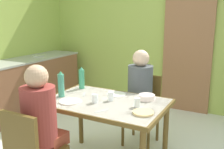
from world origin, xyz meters
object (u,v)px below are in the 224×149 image
at_px(kitchen_counter, 26,85).
at_px(person_far_diner, 140,86).
at_px(person_near_diner, 40,114).
at_px(water_bottle_green_near, 61,85).
at_px(dining_table, 105,109).
at_px(serving_bowl_center, 147,97).
at_px(chair_far_diner, 143,105).
at_px(water_bottle_green_far, 82,78).

xyz_separation_m(kitchen_counter, person_far_diner, (2.17, -0.25, 0.33)).
height_order(person_near_diner, water_bottle_green_near, person_near_diner).
distance_m(person_near_diner, water_bottle_green_near, 0.58).
bearing_deg(dining_table, kitchen_counter, 156.81).
height_order(person_near_diner, serving_bowl_center, person_near_diner).
bearing_deg(kitchen_counter, chair_far_diner, -3.07).
bearing_deg(water_bottle_green_near, serving_bowl_center, 21.40).
bearing_deg(chair_far_diner, water_bottle_green_near, 53.92).
bearing_deg(kitchen_counter, dining_table, -23.19).
height_order(kitchen_counter, serving_bowl_center, kitchen_counter).
bearing_deg(water_bottle_green_far, person_near_diner, -78.42).
height_order(person_near_diner, person_far_diner, same).
bearing_deg(kitchen_counter, water_bottle_green_far, -20.87).
distance_m(person_near_diner, person_far_diner, 1.32).
relative_size(kitchen_counter, chair_far_diner, 2.53).
relative_size(kitchen_counter, water_bottle_green_far, 8.36).
height_order(kitchen_counter, water_bottle_green_far, water_bottle_green_far).
relative_size(person_far_diner, water_bottle_green_far, 2.93).
distance_m(person_near_diner, serving_bowl_center, 1.09).
xyz_separation_m(water_bottle_green_near, water_bottle_green_far, (0.01, 0.37, -0.01)).
relative_size(dining_table, person_far_diner, 1.62).
bearing_deg(kitchen_counter, serving_bowl_center, -14.73).
distance_m(dining_table, serving_bowl_center, 0.45).
height_order(dining_table, water_bottle_green_far, water_bottle_green_far).
xyz_separation_m(person_far_diner, water_bottle_green_far, (-0.61, -0.34, 0.10)).
distance_m(dining_table, water_bottle_green_near, 0.55).
bearing_deg(chair_far_diner, person_near_diner, 73.05).
height_order(kitchen_counter, dining_table, kitchen_counter).
bearing_deg(person_near_diner, water_bottle_green_far, 101.58).
relative_size(chair_far_diner, water_bottle_green_far, 3.31).
distance_m(chair_far_diner, person_far_diner, 0.31).
height_order(water_bottle_green_near, serving_bowl_center, water_bottle_green_near).
bearing_deg(dining_table, water_bottle_green_far, 149.79).
xyz_separation_m(dining_table, person_far_diner, (0.13, 0.62, 0.11)).
distance_m(kitchen_counter, chair_far_diner, 2.18).
relative_size(chair_far_diner, serving_bowl_center, 5.12).
bearing_deg(person_far_diner, serving_bowl_center, 121.44).
bearing_deg(water_bottle_green_near, person_far_diner, 49.05).
bearing_deg(kitchen_counter, water_bottle_green_near, -31.86).
relative_size(kitchen_counter, serving_bowl_center, 12.93).
height_order(chair_far_diner, serving_bowl_center, chair_far_diner).
distance_m(dining_table, person_near_diner, 0.70).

